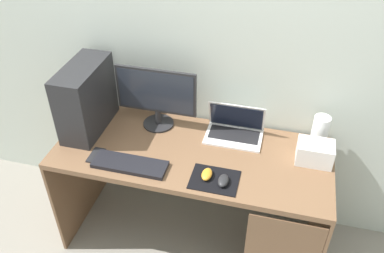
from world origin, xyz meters
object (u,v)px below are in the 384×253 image
at_px(keyboard, 130,164).
at_px(pc_tower, 86,98).
at_px(mouse_right, 223,181).
at_px(mouse_left, 207,174).
at_px(monitor, 156,96).
at_px(projector, 315,153).
at_px(laptop, 235,130).
at_px(speaker, 320,131).
at_px(cell_phone, 96,155).

bearing_deg(keyboard, pc_tower, 142.80).
distance_m(keyboard, mouse_right, 0.53).
xyz_separation_m(mouse_left, mouse_right, (0.10, -0.03, 0.00)).
height_order(monitor, keyboard, monitor).
relative_size(pc_tower, projector, 2.23).
height_order(monitor, mouse_right, monitor).
distance_m(laptop, speaker, 0.50).
xyz_separation_m(pc_tower, laptop, (0.89, 0.14, -0.17)).
relative_size(monitor, laptop, 1.45).
relative_size(speaker, cell_phone, 1.51).
bearing_deg(keyboard, laptop, 39.15).
distance_m(speaker, mouse_left, 0.73).
xyz_separation_m(laptop, projector, (0.47, -0.12, 0.02)).
xyz_separation_m(keyboard, mouse_right, (0.53, -0.01, 0.01)).
relative_size(monitor, speaker, 2.54).
relative_size(laptop, mouse_left, 3.57).
distance_m(speaker, projector, 0.17).
relative_size(keyboard, mouse_right, 4.38).
distance_m(speaker, cell_phone, 1.31).
relative_size(speaker, mouse_right, 2.04).
height_order(pc_tower, monitor, pc_tower).
height_order(speaker, mouse_left, speaker).
xyz_separation_m(laptop, mouse_right, (0.01, -0.43, -0.02)).
distance_m(keyboard, cell_phone, 0.22).
distance_m(speaker, keyboard, 1.11).
distance_m(laptop, mouse_left, 0.41).
distance_m(monitor, projector, 0.98).
relative_size(mouse_left, mouse_right, 1.00).
height_order(projector, keyboard, projector).
distance_m(mouse_left, mouse_right, 0.10).
bearing_deg(speaker, monitor, -176.79).
bearing_deg(laptop, mouse_right, -88.15).
distance_m(projector, keyboard, 1.04).
distance_m(monitor, laptop, 0.52).
height_order(laptop, mouse_right, laptop).
relative_size(pc_tower, monitor, 0.90).
bearing_deg(laptop, monitor, -178.18).
bearing_deg(mouse_right, cell_phone, 177.36).
bearing_deg(mouse_left, cell_phone, 179.16).
xyz_separation_m(speaker, projector, (-0.02, -0.16, -0.04)).
bearing_deg(monitor, laptop, 1.82).
bearing_deg(keyboard, cell_phone, 172.36).
bearing_deg(cell_phone, mouse_right, -2.64).
height_order(pc_tower, speaker, pc_tower).
relative_size(projector, mouse_right, 2.08).
relative_size(mouse_right, cell_phone, 0.74).
distance_m(speaker, mouse_right, 0.67).
height_order(keyboard, mouse_right, mouse_right).
distance_m(monitor, keyboard, 0.45).
relative_size(pc_tower, laptop, 1.30).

